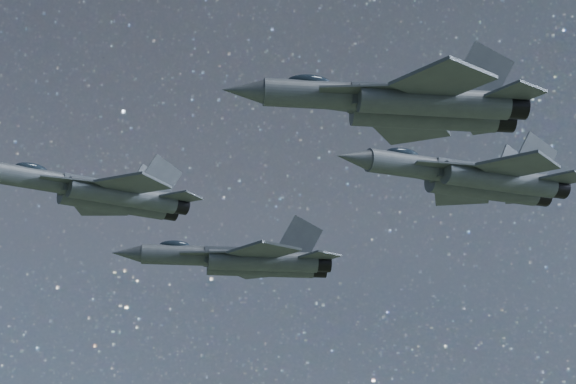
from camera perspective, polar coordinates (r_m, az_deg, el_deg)
jet_lead at (r=65.83m, az=-11.04°, el=-0.04°), size 15.61×11.11×3.98m
jet_left at (r=79.99m, az=-2.62°, el=-4.04°), size 18.61×12.31×4.75m
jet_right at (r=53.26m, az=6.92°, el=5.25°), size 17.16×11.34×4.38m
jet_slot at (r=72.18m, az=10.94°, el=0.83°), size 19.38×13.49×4.87m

